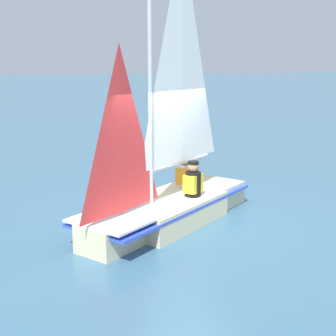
# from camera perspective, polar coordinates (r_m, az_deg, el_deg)

# --- Properties ---
(ground_plane) EXTENTS (260.00, 260.00, 0.00)m
(ground_plane) POSITION_cam_1_polar(r_m,az_deg,el_deg) (9.03, 0.00, -6.67)
(ground_plane) COLOR #38607A
(sailboat_main) EXTENTS (4.24, 3.11, 5.40)m
(sailboat_main) POSITION_cam_1_polar(r_m,az_deg,el_deg) (8.84, 0.10, -2.17)
(sailboat_main) COLOR beige
(sailboat_main) RESTS_ON ground_plane
(sailor_helm) EXTENTS (0.42, 0.41, 1.16)m
(sailor_helm) POSITION_cam_1_polar(r_m,az_deg,el_deg) (9.04, 3.07, -2.47)
(sailor_helm) COLOR black
(sailor_helm) RESTS_ON ground_plane
(sailor_crew) EXTENTS (0.42, 0.41, 1.16)m
(sailor_crew) POSITION_cam_1_polar(r_m,az_deg,el_deg) (9.65, 2.09, -1.49)
(sailor_crew) COLOR black
(sailor_crew) RESTS_ON ground_plane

